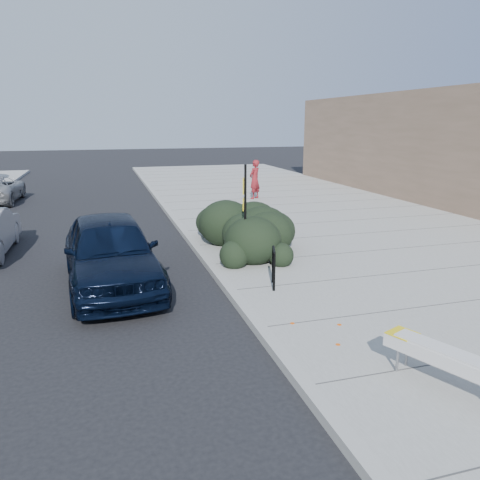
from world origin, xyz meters
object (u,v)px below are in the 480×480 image
(sedan_navy, at_px, (111,251))
(sign_post, at_px, (245,208))
(bike_rack, at_px, (274,264))
(pedestrian, at_px, (255,179))
(bench, at_px, (450,359))

(sedan_navy, bearing_deg, sign_post, 3.11)
(sedan_navy, bearing_deg, bike_rack, -27.80)
(sign_post, xyz_separation_m, pedestrian, (3.56, 9.99, -0.53))
(bench, height_order, sign_post, sign_post)
(bench, relative_size, pedestrian, 1.02)
(sign_post, height_order, sedan_navy, sign_post)
(bench, relative_size, sign_post, 0.74)
(pedestrian, bearing_deg, bench, 42.62)
(bench, bearing_deg, pedestrian, 58.19)
(bench, distance_m, sign_post, 6.68)
(sign_post, relative_size, sedan_navy, 0.52)
(sign_post, relative_size, pedestrian, 1.38)
(bike_rack, relative_size, pedestrian, 0.48)
(sign_post, height_order, pedestrian, sign_post)
(bench, distance_m, pedestrian, 16.74)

